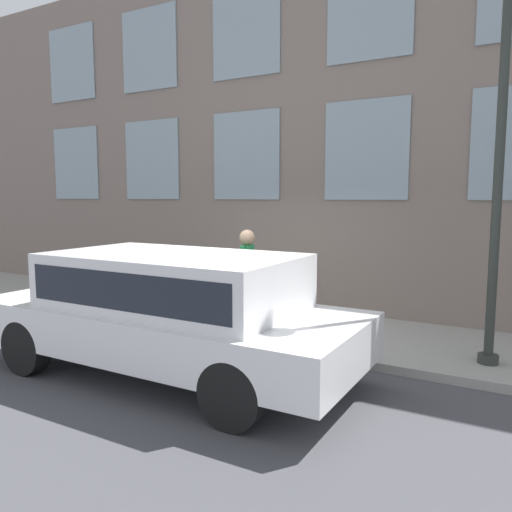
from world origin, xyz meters
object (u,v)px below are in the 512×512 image
Objects in this scene: fire_hydrant at (265,305)px; person at (247,268)px; street_lamp at (504,69)px; parked_truck_white_near at (170,304)px.

fire_hydrant is 0.75m from person.
fire_hydrant is at bearing 90.70° from street_lamp.
fire_hydrant is 2.14m from parked_truck_white_near.
street_lamp is (-0.16, -3.80, 2.77)m from person.
street_lamp is at bearing -59.42° from parked_truck_white_near.
street_lamp is at bearing -89.30° from fire_hydrant.
fire_hydrant is 0.16× the size of parked_truck_white_near.
street_lamp is (0.04, -3.34, 3.33)m from fire_hydrant.
parked_truck_white_near is (-2.09, 0.27, 0.38)m from fire_hydrant.
person is 0.27× the size of street_lamp.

